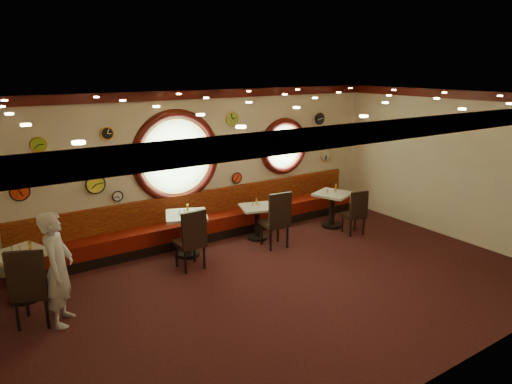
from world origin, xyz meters
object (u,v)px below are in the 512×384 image
(table_d, at_px, (332,205))
(condiment_a_salt, at_px, (12,250))
(condiment_b_salt, at_px, (179,211))
(condiment_d_bottle, at_px, (336,188))
(condiment_c_pepper, at_px, (259,205))
(condiment_d_pepper, at_px, (335,191))
(table_b, at_px, (187,229))
(condiment_c_salt, at_px, (253,204))
(condiment_b_bottle, at_px, (188,208))
(table_a, at_px, (22,270))
(chair_c, at_px, (277,216))
(chair_b, at_px, (192,236))
(condiment_a_pepper, at_px, (20,249))
(condiment_c_bottle, at_px, (256,201))
(waiter, at_px, (58,269))
(chair_a, at_px, (30,282))
(condiment_b_pepper, at_px, (184,211))
(table_c, at_px, (257,218))
(condiment_a_bottle, at_px, (30,245))
(chair_d, at_px, (356,210))
(condiment_d_salt, at_px, (327,191))

(table_d, height_order, condiment_a_salt, condiment_a_salt)
(condiment_b_salt, relative_size, condiment_d_bottle, 0.56)
(condiment_c_pepper, distance_m, condiment_d_pepper, 1.99)
(table_b, xyz_separation_m, condiment_c_salt, (1.60, 0.05, 0.25))
(condiment_b_bottle, bearing_deg, table_a, -173.74)
(chair_c, distance_m, condiment_c_pepper, 0.59)
(chair_b, relative_size, condiment_b_bottle, 4.88)
(condiment_a_pepper, bearing_deg, table_a, -125.64)
(chair_c, distance_m, condiment_c_salt, 0.75)
(chair_b, height_order, chair_c, chair_c)
(condiment_a_salt, bearing_deg, condiment_c_bottle, 2.81)
(table_d, height_order, condiment_a_pepper, condiment_a_pepper)
(condiment_a_salt, bearing_deg, table_b, 2.97)
(table_a, bearing_deg, condiment_d_pepper, -1.20)
(condiment_c_pepper, bearing_deg, waiter, -164.81)
(table_a, bearing_deg, condiment_c_salt, 3.19)
(chair_a, xyz_separation_m, chair_b, (2.77, 0.48, -0.03))
(chair_c, distance_m, condiment_b_pepper, 1.90)
(chair_a, xyz_separation_m, condiment_d_bottle, (6.71, 0.90, 0.22))
(table_c, bearing_deg, table_a, -177.83)
(table_b, bearing_deg, condiment_a_salt, -177.03)
(condiment_a_salt, relative_size, condiment_d_pepper, 1.03)
(table_a, distance_m, condiment_b_salt, 2.92)
(condiment_d_bottle, bearing_deg, chair_a, -172.36)
(condiment_b_pepper, xyz_separation_m, condiment_c_pepper, (1.67, -0.14, -0.13))
(condiment_d_bottle, bearing_deg, condiment_a_bottle, 179.17)
(condiment_b_bottle, bearing_deg, waiter, -152.61)
(table_c, xyz_separation_m, condiment_b_salt, (-1.77, 0.10, 0.45))
(condiment_d_pepper, bearing_deg, table_d, 169.58)
(table_c, bearing_deg, condiment_d_pepper, -9.12)
(chair_d, bearing_deg, condiment_b_bottle, 173.94)
(chair_c, bearing_deg, table_a, -179.49)
(condiment_d_pepper, bearing_deg, chair_d, -87.83)
(table_b, distance_m, chair_d, 3.79)
(condiment_a_salt, xyz_separation_m, condiment_d_salt, (6.52, -0.14, -0.01))
(table_c, bearing_deg, condiment_c_salt, 129.00)
(condiment_b_salt, xyz_separation_m, condiment_d_pepper, (3.74, -0.42, -0.04))
(condiment_a_salt, height_order, condiment_c_salt, condiment_a_salt)
(table_a, height_order, chair_d, chair_d)
(condiment_d_salt, bearing_deg, condiment_b_bottle, 172.53)
(table_b, distance_m, condiment_c_salt, 1.62)
(condiment_c_bottle, bearing_deg, chair_c, -89.21)
(condiment_b_bottle, bearing_deg, chair_b, -110.86)
(chair_b, xyz_separation_m, condiment_a_bottle, (-2.61, 0.51, 0.23))
(table_c, height_order, chair_b, chair_b)
(chair_a, height_order, chair_b, chair_a)
(table_c, relative_size, chair_d, 1.33)
(condiment_d_salt, bearing_deg, chair_a, -172.41)
(chair_d, xyz_separation_m, condiment_d_pepper, (-0.03, 0.69, 0.29))
(chair_d, height_order, condiment_a_bottle, chair_d)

